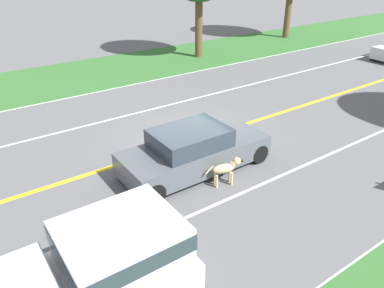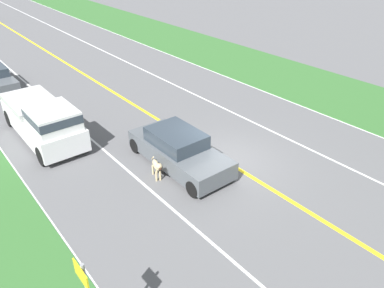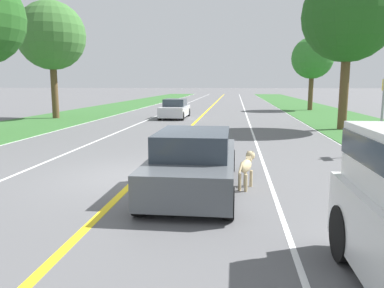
# 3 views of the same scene
# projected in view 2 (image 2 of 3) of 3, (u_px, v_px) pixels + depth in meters

# --- Properties ---
(ground_plane) EXTENTS (400.00, 400.00, 0.00)m
(ground_plane) POSITION_uv_depth(u_px,v_px,m) (225.00, 161.00, 15.39)
(ground_plane) COLOR #5B5B5E
(centre_divider_line) EXTENTS (0.18, 160.00, 0.01)m
(centre_divider_line) POSITION_uv_depth(u_px,v_px,m) (225.00, 161.00, 15.39)
(centre_divider_line) COLOR yellow
(centre_divider_line) RESTS_ON ground
(lane_edge_line_right) EXTENTS (0.14, 160.00, 0.01)m
(lane_edge_line_right) POSITION_uv_depth(u_px,v_px,m) (60.00, 236.00, 11.60)
(lane_edge_line_right) COLOR white
(lane_edge_line_right) RESTS_ON ground
(lane_edge_line_left) EXTENTS (0.14, 160.00, 0.01)m
(lane_edge_line_left) POSITION_uv_depth(u_px,v_px,m) (325.00, 115.00, 19.18)
(lane_edge_line_left) COLOR white
(lane_edge_line_left) RESTS_ON ground
(lane_dash_same_dir) EXTENTS (0.10, 160.00, 0.01)m
(lane_dash_same_dir) POSITION_uv_depth(u_px,v_px,m) (154.00, 193.00, 13.49)
(lane_dash_same_dir) COLOR white
(lane_dash_same_dir) RESTS_ON ground
(lane_dash_oncoming) EXTENTS (0.10, 160.00, 0.01)m
(lane_dash_oncoming) POSITION_uv_depth(u_px,v_px,m) (281.00, 135.00, 17.28)
(lane_dash_oncoming) COLOR white
(lane_dash_oncoming) RESTS_ON ground
(grass_verge_left) EXTENTS (6.00, 160.00, 0.03)m
(grass_verge_left) POSITION_uv_depth(u_px,v_px,m) (357.00, 100.00, 20.80)
(grass_verge_left) COLOR #33662D
(grass_verge_left) RESTS_ON ground
(ego_car) EXTENTS (1.93, 4.73, 1.43)m
(ego_car) POSITION_uv_depth(u_px,v_px,m) (179.00, 150.00, 14.85)
(ego_car) COLOR #51565B
(ego_car) RESTS_ON ground
(dog) EXTENTS (0.47, 1.16, 0.88)m
(dog) POSITION_uv_depth(u_px,v_px,m) (157.00, 166.00, 14.03)
(dog) COLOR #D1B784
(dog) RESTS_ON ground
(pickup_truck) EXTENTS (2.01, 5.55, 1.98)m
(pickup_truck) POSITION_uv_depth(u_px,v_px,m) (44.00, 120.00, 16.46)
(pickup_truck) COLOR silver
(pickup_truck) RESTS_ON ground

